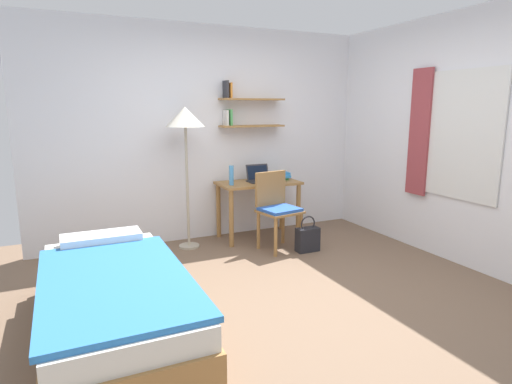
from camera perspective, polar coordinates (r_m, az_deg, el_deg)
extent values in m
plane|color=brown|center=(3.88, 4.67, -13.64)|extent=(5.28, 5.28, 0.00)
cube|color=white|center=(5.38, -5.86, 7.66)|extent=(4.40, 0.05, 2.60)
cube|color=#9E703D|center=(5.43, -0.54, 8.81)|extent=(0.82, 0.22, 0.02)
cube|color=silver|center=(5.33, -4.04, 9.85)|extent=(0.03, 0.13, 0.19)
cube|color=#4CA856|center=(5.34, -3.54, 9.91)|extent=(0.02, 0.14, 0.19)
cube|color=#9E703D|center=(5.43, -0.55, 12.28)|extent=(0.82, 0.22, 0.02)
cube|color=#333338|center=(5.33, -4.06, 13.51)|extent=(0.03, 0.15, 0.21)
cube|color=orange|center=(5.34, -3.58, 13.38)|extent=(0.02, 0.15, 0.18)
cube|color=white|center=(4.87, 26.29, 6.19)|extent=(0.05, 4.40, 2.60)
cube|color=silver|center=(4.85, 25.90, 6.80)|extent=(0.02, 0.90, 1.31)
cube|color=white|center=(4.85, 25.97, 6.80)|extent=(0.01, 0.84, 1.25)
cube|color=#993D42|center=(5.20, 20.96, 7.41)|extent=(0.03, 0.28, 1.41)
cube|color=#9E703D|center=(3.40, -18.22, -15.35)|extent=(0.96, 2.05, 0.28)
cube|color=silver|center=(3.31, -18.46, -11.93)|extent=(0.92, 1.98, 0.16)
cube|color=#2D70B7|center=(3.16, -18.31, -11.10)|extent=(0.97, 1.68, 0.04)
cube|color=white|center=(4.02, -19.91, -5.95)|extent=(0.67, 0.28, 0.10)
cube|color=#9E703D|center=(5.34, 0.31, 1.21)|extent=(1.01, 0.54, 0.03)
cylinder|color=#9E703D|center=(5.04, -3.31, -3.59)|extent=(0.06, 0.06, 0.69)
cylinder|color=#9E703D|center=(5.43, 5.66, -2.54)|extent=(0.06, 0.06, 0.69)
cylinder|color=#9E703D|center=(5.44, -5.03, -2.50)|extent=(0.06, 0.06, 0.69)
cylinder|color=#9E703D|center=(5.80, 3.45, -1.60)|extent=(0.06, 0.06, 0.69)
cube|color=#9E703D|center=(4.91, 3.19, -2.65)|extent=(0.50, 0.47, 0.03)
cube|color=blue|center=(4.91, 3.20, -2.31)|extent=(0.46, 0.43, 0.04)
cube|color=#9E703D|center=(5.00, 1.95, 0.50)|extent=(0.41, 0.11, 0.40)
cylinder|color=#9E703D|center=(4.74, 2.64, -6.08)|extent=(0.04, 0.04, 0.44)
cylinder|color=#9E703D|center=(4.96, 6.02, -5.34)|extent=(0.04, 0.04, 0.44)
cylinder|color=#9E703D|center=(5.00, 0.32, -5.16)|extent=(0.04, 0.04, 0.44)
cylinder|color=#9E703D|center=(5.21, 3.63, -4.50)|extent=(0.04, 0.04, 0.44)
cylinder|color=#B2A893|center=(5.18, -8.91, -7.12)|extent=(0.24, 0.24, 0.02)
cylinder|color=#B2A893|center=(5.00, -9.16, 0.61)|extent=(0.03, 0.03, 1.39)
cone|color=silver|center=(4.92, -9.46, 9.89)|extent=(0.44, 0.44, 0.22)
cube|color=#2D2D33|center=(5.33, 0.56, 1.43)|extent=(0.30, 0.22, 0.01)
cube|color=#2D2D33|center=(5.38, 0.19, 2.66)|extent=(0.30, 0.06, 0.20)
cube|color=black|center=(5.38, 0.21, 2.64)|extent=(0.27, 0.05, 0.17)
cylinder|color=#4C99DB|center=(5.10, -3.30, 2.24)|extent=(0.06, 0.06, 0.24)
cube|color=#4CA856|center=(5.53, 3.38, 1.87)|extent=(0.16, 0.20, 0.03)
cube|color=#3384C6|center=(5.51, 3.50, 2.18)|extent=(0.16, 0.25, 0.03)
cube|color=#3384C6|center=(5.52, 3.40, 2.52)|extent=(0.19, 0.23, 0.03)
cube|color=#232328|center=(4.97, 6.90, -6.33)|extent=(0.27, 0.13, 0.28)
torus|color=#232328|center=(4.91, 6.95, -4.23)|extent=(0.19, 0.02, 0.19)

